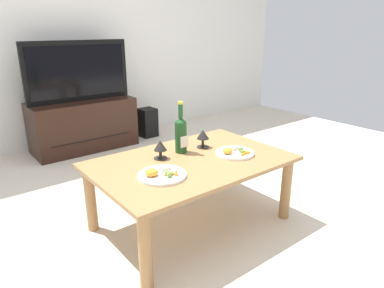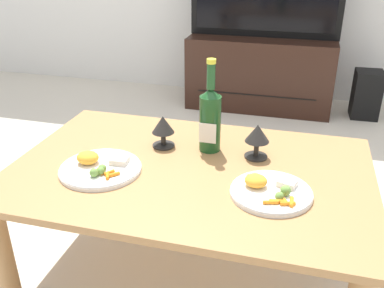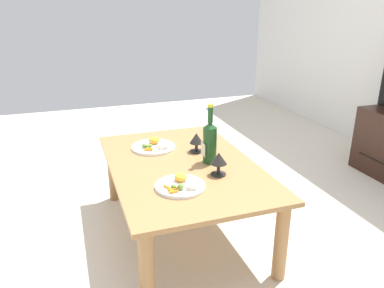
% 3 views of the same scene
% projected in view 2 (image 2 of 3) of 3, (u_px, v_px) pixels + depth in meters
% --- Properties ---
extents(ground_plane, '(6.40, 6.40, 0.00)m').
position_uv_depth(ground_plane, '(190.00, 270.00, 1.67)').
color(ground_plane, beige).
extents(dining_table, '(1.23, 0.81, 0.46)m').
position_uv_depth(dining_table, '(190.00, 185.00, 1.50)').
color(dining_table, '#9E7042').
rests_on(dining_table, ground_plane).
extents(tv_stand, '(1.06, 0.47, 0.53)m').
position_uv_depth(tv_stand, '(260.00, 72.00, 3.21)').
color(tv_stand, black).
rests_on(tv_stand, ground_plane).
extents(floor_speaker, '(0.19, 0.19, 0.34)m').
position_uv_depth(floor_speaker, '(366.00, 94.00, 3.03)').
color(floor_speaker, black).
rests_on(floor_speaker, ground_plane).
extents(wine_bottle, '(0.08, 0.08, 0.35)m').
position_uv_depth(wine_bottle, '(210.00, 117.00, 1.54)').
color(wine_bottle, '#19471E').
rests_on(wine_bottle, dining_table).
extents(goblet_left, '(0.09, 0.09, 0.12)m').
position_uv_depth(goblet_left, '(163.00, 127.00, 1.59)').
color(goblet_left, black).
rests_on(goblet_left, dining_table).
extents(goblet_right, '(0.09, 0.09, 0.13)m').
position_uv_depth(goblet_right, '(257.00, 135.00, 1.51)').
color(goblet_right, black).
rests_on(goblet_right, dining_table).
extents(dinner_plate_left, '(0.28, 0.28, 0.05)m').
position_uv_depth(dinner_plate_left, '(100.00, 167.00, 1.45)').
color(dinner_plate_left, white).
rests_on(dinner_plate_left, dining_table).
extents(dinner_plate_right, '(0.25, 0.25, 0.05)m').
position_uv_depth(dinner_plate_right, '(271.00, 191.00, 1.31)').
color(dinner_plate_right, white).
rests_on(dinner_plate_right, dining_table).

